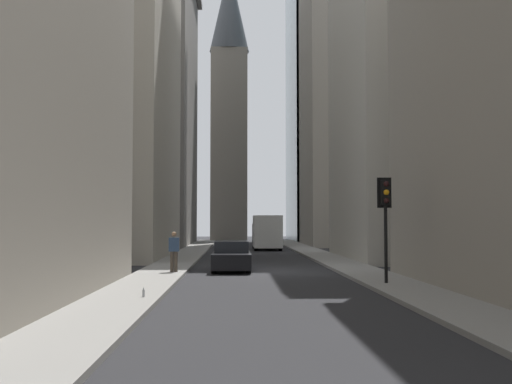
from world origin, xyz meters
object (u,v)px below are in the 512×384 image
object	(u,v)px
pedestrian	(174,250)
discarded_bottle	(144,293)
delivery_truck	(267,232)
traffic_light_foreground	(385,205)
sedan_black	(232,257)

from	to	relation	value
pedestrian	discarded_bottle	world-z (taller)	pedestrian
delivery_truck	discarded_bottle	size ratio (longest dim) A/B	23.93
delivery_truck	pedestrian	world-z (taller)	delivery_truck
traffic_light_foreground	discarded_bottle	size ratio (longest dim) A/B	14.02
traffic_light_foreground	discarded_bottle	world-z (taller)	traffic_light_foreground
delivery_truck	discarded_bottle	xyz separation A→B (m)	(-32.73, 5.28, -1.21)
delivery_truck	pedestrian	distance (m)	24.59
sedan_black	pedestrian	bearing A→B (deg)	130.63
delivery_truck	sedan_black	bearing A→B (deg)	172.70
delivery_truck	discarded_bottle	world-z (taller)	delivery_truck
traffic_light_foreground	discarded_bottle	bearing A→B (deg)	114.72
traffic_light_foreground	delivery_truck	bearing A→B (deg)	5.46
sedan_black	traffic_light_foreground	xyz separation A→B (m)	(-7.15, -5.57, 2.25)
traffic_light_foreground	pedestrian	size ratio (longest dim) A/B	2.16
sedan_black	pedestrian	world-z (taller)	pedestrian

